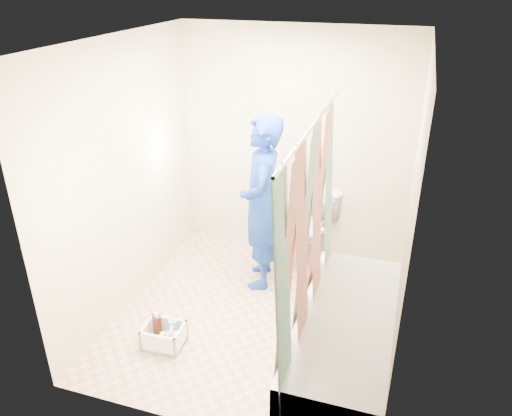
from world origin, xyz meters
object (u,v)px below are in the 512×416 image
(bathtub, at_px, (344,340))
(toilet, at_px, (308,228))
(plumber, at_px, (261,204))
(cleaning_caddy, at_px, (165,337))

(bathtub, bearing_deg, toilet, 112.63)
(bathtub, distance_m, toilet, 1.63)
(bathtub, xyz_separation_m, plumber, (-0.98, 0.97, 0.59))
(bathtub, height_order, toilet, toilet)
(bathtub, relative_size, plumber, 1.03)
(bathtub, xyz_separation_m, toilet, (-0.63, 1.51, 0.11))
(toilet, height_order, cleaning_caddy, toilet)
(bathtub, bearing_deg, plumber, 135.20)
(bathtub, xyz_separation_m, cleaning_caddy, (-1.45, -0.21, -0.18))
(bathtub, height_order, plumber, plumber)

